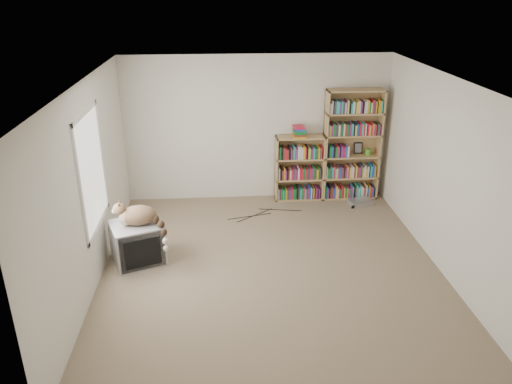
{
  "coord_description": "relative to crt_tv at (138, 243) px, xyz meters",
  "views": [
    {
      "loc": [
        -0.64,
        -5.74,
        3.56
      ],
      "look_at": [
        -0.13,
        1.0,
        0.71
      ],
      "focal_mm": 35.0,
      "sensor_mm": 36.0,
      "label": 1
    }
  ],
  "objects": [
    {
      "name": "floor_cables",
      "position": [
        2.07,
        1.36,
        -0.28
      ],
      "size": [
        1.2,
        0.7,
        0.01
      ],
      "primitive_type": null,
      "color": "black",
      "rests_on": "floor"
    },
    {
      "name": "wall_left",
      "position": [
        -0.45,
        -0.36,
        0.97
      ],
      "size": [
        0.02,
        5.0,
        2.5
      ],
      "primitive_type": "cube",
      "color": "silver",
      "rests_on": "floor"
    },
    {
      "name": "dvd_player",
      "position": [
        3.56,
        1.61,
        -0.24
      ],
      "size": [
        0.46,
        0.39,
        0.09
      ],
      "primitive_type": "cube",
      "rotation": [
        0.0,
        0.0,
        0.35
      ],
      "color": "#ACACB1",
      "rests_on": "floor"
    },
    {
      "name": "green_mug",
      "position": [
        3.72,
        1.98,
        0.56
      ],
      "size": [
        0.1,
        0.1,
        0.11
      ],
      "primitive_type": "cylinder",
      "color": "#509C2C",
      "rests_on": "bookcase_tall"
    },
    {
      "name": "book_stack",
      "position": [
        2.5,
        1.97,
        0.96
      ],
      "size": [
        0.22,
        0.29,
        0.19
      ],
      "primitive_type": "cube",
      "color": "red",
      "rests_on": "bookcase_short"
    },
    {
      "name": "floor",
      "position": [
        1.8,
        -0.36,
        -0.28
      ],
      "size": [
        4.5,
        5.0,
        0.01
      ],
      "primitive_type": "cube",
      "color": "gray",
      "rests_on": "ground"
    },
    {
      "name": "wall_back",
      "position": [
        1.8,
        2.14,
        0.97
      ],
      "size": [
        4.5,
        0.02,
        2.5
      ],
      "primitive_type": "cube",
      "color": "silver",
      "rests_on": "floor"
    },
    {
      "name": "window",
      "position": [
        -0.44,
        -0.16,
        1.12
      ],
      "size": [
        0.02,
        1.22,
        1.52
      ],
      "primitive_type": "cube",
      "color": "white",
      "rests_on": "wall_left"
    },
    {
      "name": "bookcase_short",
      "position": [
        2.53,
        2.0,
        0.24
      ],
      "size": [
        0.83,
        0.3,
        1.14
      ],
      "color": "tan",
      "rests_on": "floor"
    },
    {
      "name": "wall_outlet",
      "position": [
        -0.44,
        0.34,
        0.04
      ],
      "size": [
        0.01,
        0.08,
        0.13
      ],
      "primitive_type": "cube",
      "color": "silver",
      "rests_on": "wall_left"
    },
    {
      "name": "crt_tv",
      "position": [
        0.0,
        0.0,
        0.0
      ],
      "size": [
        0.82,
        0.78,
        0.57
      ],
      "rotation": [
        0.0,
        0.0,
        0.37
      ],
      "color": "#A1A1A3",
      "rests_on": "floor"
    },
    {
      "name": "bookcase_tall",
      "position": [
        3.43,
        2.0,
        0.63
      ],
      "size": [
        0.96,
        0.3,
        1.93
      ],
      "color": "tan",
      "rests_on": "floor"
    },
    {
      "name": "framed_print",
      "position": [
        3.58,
        2.08,
        0.6
      ],
      "size": [
        0.15,
        0.05,
        0.2
      ],
      "primitive_type": "cube",
      "rotation": [
        -0.17,
        0.0,
        0.0
      ],
      "color": "black",
      "rests_on": "bookcase_tall"
    },
    {
      "name": "ceiling",
      "position": [
        1.8,
        -0.36,
        2.22
      ],
      "size": [
        4.5,
        5.0,
        0.02
      ],
      "primitive_type": "cube",
      "color": "white",
      "rests_on": "wall_back"
    },
    {
      "name": "wall_front",
      "position": [
        1.8,
        -2.86,
        0.97
      ],
      "size": [
        4.5,
        0.02,
        2.5
      ],
      "primitive_type": "cube",
      "color": "silver",
      "rests_on": "floor"
    },
    {
      "name": "cat",
      "position": [
        0.1,
        -0.05,
        0.38
      ],
      "size": [
        0.74,
        0.52,
        0.58
      ],
      "rotation": [
        0.0,
        0.0,
        0.1
      ],
      "color": "#332314",
      "rests_on": "crt_tv"
    },
    {
      "name": "wall_right",
      "position": [
        4.05,
        -0.36,
        0.97
      ],
      "size": [
        0.02,
        5.0,
        2.5
      ],
      "primitive_type": "cube",
      "color": "silver",
      "rests_on": "floor"
    }
  ]
}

